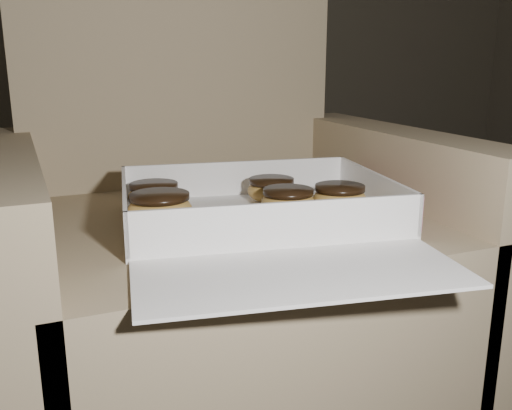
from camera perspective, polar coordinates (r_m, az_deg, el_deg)
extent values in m
cube|color=#827253|center=(1.10, -2.92, -10.66)|extent=(0.67, 0.67, 0.39)
cube|color=#827253|center=(1.28, -8.07, 13.27)|extent=(0.67, 0.13, 0.49)
cube|color=#827253|center=(1.02, -22.96, -9.99)|extent=(0.11, 0.67, 0.52)
cube|color=#827253|center=(1.23, 13.20, -4.78)|extent=(0.11, 0.67, 0.52)
cube|color=white|center=(0.97, 0.00, -1.37)|extent=(0.49, 0.40, 0.01)
cube|color=white|center=(1.12, -1.88, 2.71)|extent=(0.43, 0.08, 0.07)
cube|color=white|center=(0.81, 2.59, -1.98)|extent=(0.43, 0.08, 0.07)
cube|color=white|center=(0.94, -12.95, -0.01)|extent=(0.06, 0.32, 0.07)
cube|color=white|center=(1.03, 11.77, 1.39)|extent=(0.06, 0.32, 0.07)
cube|color=#BA4A6E|center=(1.03, 12.00, 1.40)|extent=(0.06, 0.32, 0.06)
cube|color=white|center=(0.74, 4.53, -6.88)|extent=(0.45, 0.26, 0.01)
ellipsoid|color=gold|center=(1.03, -10.15, 0.86)|extent=(0.09, 0.09, 0.04)
cylinder|color=black|center=(1.03, -10.19, 1.91)|extent=(0.09, 0.09, 0.01)
ellipsoid|color=gold|center=(0.93, -9.56, -0.43)|extent=(0.10, 0.10, 0.05)
cylinder|color=black|center=(0.93, -9.62, 0.86)|extent=(0.10, 0.10, 0.01)
ellipsoid|color=gold|center=(1.06, 1.55, 1.45)|extent=(0.09, 0.09, 0.04)
cylinder|color=black|center=(1.06, 1.55, 2.44)|extent=(0.08, 0.08, 0.01)
ellipsoid|color=gold|center=(1.01, 8.35, 0.62)|extent=(0.09, 0.09, 0.04)
cylinder|color=black|center=(1.00, 8.39, 1.71)|extent=(0.09, 0.09, 0.01)
ellipsoid|color=gold|center=(0.97, 3.23, 0.25)|extent=(0.09, 0.09, 0.04)
cylinder|color=black|center=(0.97, 3.24, 1.36)|extent=(0.09, 0.09, 0.01)
ellipsoid|color=black|center=(0.83, -3.63, -3.77)|extent=(0.01, 0.01, 0.00)
ellipsoid|color=black|center=(0.91, -4.85, -2.09)|extent=(0.01, 0.01, 0.00)
ellipsoid|color=black|center=(0.95, 6.57, -1.41)|extent=(0.01, 0.01, 0.00)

